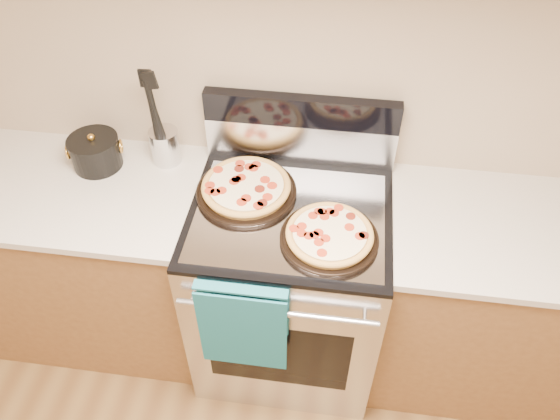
# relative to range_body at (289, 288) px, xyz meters

# --- Properties ---
(wall_back) EXTENTS (4.00, 0.00, 4.00)m
(wall_back) POSITION_rel_range_body_xyz_m (0.00, 0.35, 0.90)
(wall_back) COLOR tan
(wall_back) RESTS_ON ground
(range_body) EXTENTS (0.76, 0.68, 0.90)m
(range_body) POSITION_rel_range_body_xyz_m (0.00, 0.00, 0.00)
(range_body) COLOR #B7B7BC
(range_body) RESTS_ON ground
(oven_window) EXTENTS (0.56, 0.01, 0.40)m
(oven_window) POSITION_rel_range_body_xyz_m (0.00, -0.34, 0.00)
(oven_window) COLOR black
(oven_window) RESTS_ON range_body
(cooktop) EXTENTS (0.76, 0.68, 0.02)m
(cooktop) POSITION_rel_range_body_xyz_m (0.00, 0.00, 0.46)
(cooktop) COLOR black
(cooktop) RESTS_ON range_body
(backsplash_lower) EXTENTS (0.76, 0.06, 0.18)m
(backsplash_lower) POSITION_rel_range_body_xyz_m (0.00, 0.31, 0.56)
(backsplash_lower) COLOR silver
(backsplash_lower) RESTS_ON cooktop
(backsplash_upper) EXTENTS (0.76, 0.06, 0.12)m
(backsplash_upper) POSITION_rel_range_body_xyz_m (0.00, 0.31, 0.71)
(backsplash_upper) COLOR black
(backsplash_upper) RESTS_ON backsplash_lower
(oven_handle) EXTENTS (0.70, 0.03, 0.03)m
(oven_handle) POSITION_rel_range_body_xyz_m (0.00, -0.38, 0.35)
(oven_handle) COLOR silver
(oven_handle) RESTS_ON range_body
(dish_towel) EXTENTS (0.32, 0.05, 0.42)m
(dish_towel) POSITION_rel_range_body_xyz_m (-0.12, -0.38, 0.25)
(dish_towel) COLOR #165571
(dish_towel) RESTS_ON oven_handle
(foil_sheet) EXTENTS (0.70, 0.55, 0.01)m
(foil_sheet) POSITION_rel_range_body_xyz_m (0.00, -0.03, 0.47)
(foil_sheet) COLOR gray
(foil_sheet) RESTS_ON cooktop
(cabinet_left) EXTENTS (1.00, 0.62, 0.88)m
(cabinet_left) POSITION_rel_range_body_xyz_m (-0.88, 0.03, -0.01)
(cabinet_left) COLOR brown
(cabinet_left) RESTS_ON ground
(countertop_left) EXTENTS (1.02, 0.64, 0.03)m
(countertop_left) POSITION_rel_range_body_xyz_m (-0.88, 0.03, 0.45)
(countertop_left) COLOR #BAB3A7
(countertop_left) RESTS_ON cabinet_left
(cabinet_right) EXTENTS (1.00, 0.62, 0.88)m
(cabinet_right) POSITION_rel_range_body_xyz_m (0.88, 0.03, -0.01)
(cabinet_right) COLOR brown
(cabinet_right) RESTS_ON ground
(countertop_right) EXTENTS (1.02, 0.64, 0.03)m
(countertop_right) POSITION_rel_range_body_xyz_m (0.88, 0.03, 0.45)
(countertop_right) COLOR #BAB3A7
(countertop_right) RESTS_ON cabinet_right
(pepperoni_pizza_back) EXTENTS (0.45, 0.45, 0.05)m
(pepperoni_pizza_back) POSITION_rel_range_body_xyz_m (-0.18, 0.07, 0.50)
(pepperoni_pizza_back) COLOR #AD7835
(pepperoni_pizza_back) RESTS_ON foil_sheet
(pepperoni_pizza_front) EXTENTS (0.45, 0.45, 0.05)m
(pepperoni_pizza_front) POSITION_rel_range_body_xyz_m (0.15, -0.13, 0.50)
(pepperoni_pizza_front) COLOR #AD7835
(pepperoni_pizza_front) RESTS_ON foil_sheet
(utensil_crock) EXTENTS (0.12, 0.12, 0.15)m
(utensil_crock) POSITION_rel_range_body_xyz_m (-0.55, 0.24, 0.53)
(utensil_crock) COLOR silver
(utensil_crock) RESTS_ON countertop_left
(saucepan) EXTENTS (0.25, 0.25, 0.12)m
(saucepan) POSITION_rel_range_body_xyz_m (-0.82, 0.17, 0.52)
(saucepan) COLOR black
(saucepan) RESTS_ON countertop_left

